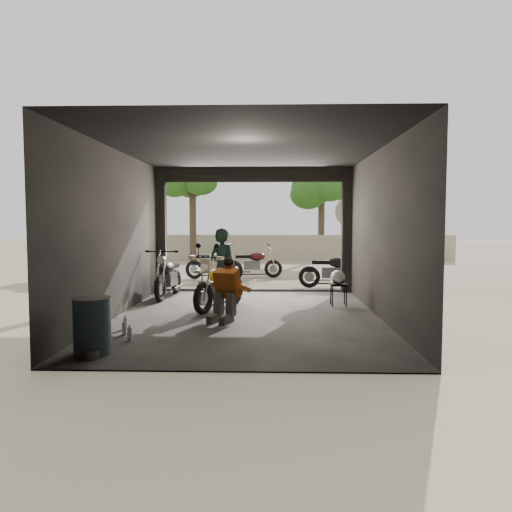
# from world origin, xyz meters

# --- Properties ---
(ground) EXTENTS (80.00, 80.00, 0.00)m
(ground) POSITION_xyz_m (0.00, 0.00, 0.00)
(ground) COLOR #7A6D56
(ground) RESTS_ON ground
(garage) EXTENTS (7.00, 7.13, 3.20)m
(garage) POSITION_xyz_m (0.00, 0.55, 1.28)
(garage) COLOR #2D2B28
(garage) RESTS_ON ground
(boundary_wall) EXTENTS (18.00, 0.30, 1.20)m
(boundary_wall) POSITION_xyz_m (0.00, 14.00, 0.60)
(boundary_wall) COLOR gray
(boundary_wall) RESTS_ON ground
(tree_left) EXTENTS (2.20, 2.20, 5.60)m
(tree_left) POSITION_xyz_m (-3.00, 12.50, 3.99)
(tree_left) COLOR #382B1E
(tree_left) RESTS_ON ground
(tree_right) EXTENTS (2.20, 2.20, 5.00)m
(tree_right) POSITION_xyz_m (2.80, 14.00, 3.56)
(tree_right) COLOR #382B1E
(tree_right) RESTS_ON ground
(main_bike) EXTENTS (1.36, 1.88, 1.16)m
(main_bike) POSITION_xyz_m (-0.61, 0.82, 0.58)
(main_bike) COLOR beige
(main_bike) RESTS_ON ground
(left_bike) EXTENTS (0.84, 1.78, 1.17)m
(left_bike) POSITION_xyz_m (-2.00, 2.35, 0.59)
(left_bike) COLOR black
(left_bike) RESTS_ON ground
(outside_bike_a) EXTENTS (1.82, 1.14, 1.14)m
(outside_bike_a) POSITION_xyz_m (-1.34, 6.08, 0.57)
(outside_bike_a) COLOR black
(outside_bike_a) RESTS_ON ground
(outside_bike_b) EXTENTS (1.70, 0.86, 1.11)m
(outside_bike_b) POSITION_xyz_m (-0.12, 6.63, 0.55)
(outside_bike_b) COLOR #431011
(outside_bike_b) RESTS_ON ground
(outside_bike_c) EXTENTS (1.75, 0.90, 1.13)m
(outside_bike_c) POSITION_xyz_m (2.17, 4.22, 0.57)
(outside_bike_c) COLOR black
(outside_bike_c) RESTS_ON ground
(rider) EXTENTS (0.74, 0.66, 1.69)m
(rider) POSITION_xyz_m (-0.57, 1.08, 0.85)
(rider) COLOR black
(rider) RESTS_ON ground
(mechanic) EXTENTS (0.81, 0.93, 1.13)m
(mechanic) POSITION_xyz_m (-0.39, -0.47, 0.56)
(mechanic) COLOR #C7611A
(mechanic) RESTS_ON ground
(stool) EXTENTS (0.36, 0.36, 0.49)m
(stool) POSITION_xyz_m (1.91, 1.28, 0.42)
(stool) COLOR black
(stool) RESTS_ON ground
(helmet) EXTENTS (0.36, 0.37, 0.29)m
(helmet) POSITION_xyz_m (1.89, 1.24, 0.64)
(helmet) COLOR white
(helmet) RESTS_ON stool
(oil_drum) EXTENTS (0.52, 0.52, 0.78)m
(oil_drum) POSITION_xyz_m (-2.00, -2.75, 0.39)
(oil_drum) COLOR #3D5367
(oil_drum) RESTS_ON ground
(sign_post) EXTENTS (0.84, 0.08, 2.51)m
(sign_post) POSITION_xyz_m (2.58, 4.00, 1.71)
(sign_post) COLOR black
(sign_post) RESTS_ON ground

